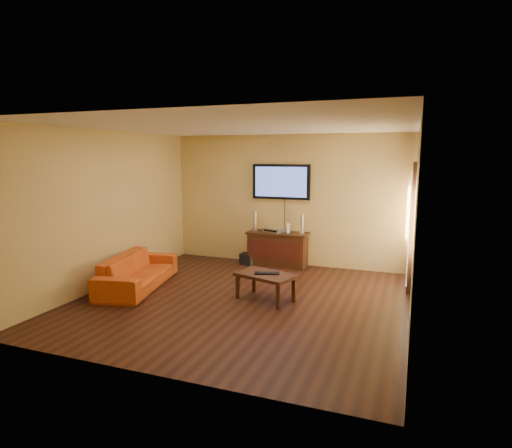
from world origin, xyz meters
The scene contains 14 objects.
ground_plane centered at (0.00, 0.00, 0.00)m, with size 5.00×5.00×0.00m, color black.
room_walls centered at (0.00, 0.62, 1.69)m, with size 5.00×5.00×5.00m.
french_door centered at (2.46, 1.70, 1.05)m, with size 0.07×1.02×2.22m.
media_console centered at (-0.13, 2.25, 0.36)m, with size 1.26×0.48×0.71m.
television centered at (-0.13, 2.45, 1.73)m, with size 1.22×0.08×0.72m.
coffee_table centered at (0.35, 0.14, 0.37)m, with size 1.03×0.79×0.43m.
sofa centered at (-1.95, 0.00, 0.38)m, with size 1.95×0.57×0.76m, color #C94D16.
speaker_left centered at (-0.64, 2.29, 0.90)m, with size 0.11×0.11×0.41m.
speaker_right centered at (0.38, 2.27, 0.89)m, with size 0.11×0.11×0.39m.
av_receiver centered at (-0.20, 2.26, 0.75)m, with size 0.39×0.28×0.09m, color silver.
game_console centered at (0.10, 2.27, 0.81)m, with size 0.04×0.14×0.20m, color white.
subwoofer centered at (-0.77, 2.14, 0.12)m, with size 0.24×0.24×0.24m, color black.
bottle centered at (-0.61, 1.99, 0.10)m, with size 0.07×0.07×0.21m.
keyboard centered at (0.37, 0.13, 0.44)m, with size 0.42×0.27×0.02m.
Camera 1 is at (2.48, -6.02, 2.26)m, focal length 30.00 mm.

